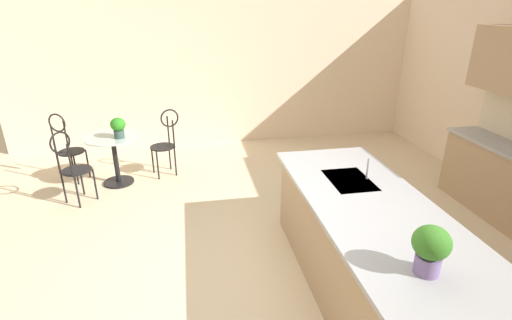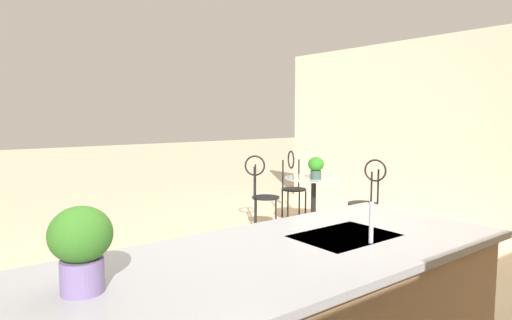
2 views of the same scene
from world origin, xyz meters
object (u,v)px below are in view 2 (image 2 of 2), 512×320
(chair_by_island, at_px, (262,189))
(chair_near_window, at_px, (367,196))
(potted_plant_on_table, at_px, (316,166))
(bistro_table, at_px, (313,199))
(potted_plant_counter_far, at_px, (81,243))
(chair_toward_desk, at_px, (293,181))

(chair_by_island, bearing_deg, chair_near_window, 123.51)
(potted_plant_on_table, bearing_deg, bistro_table, -124.27)
(chair_by_island, bearing_deg, potted_plant_on_table, 130.03)
(chair_near_window, xyz_separation_m, potted_plant_counter_far, (3.99, 1.80, 0.54))
(bistro_table, relative_size, potted_plant_on_table, 2.71)
(chair_near_window, relative_size, potted_plant_on_table, 3.53)
(chair_toward_desk, bearing_deg, potted_plant_on_table, 67.68)
(bistro_table, distance_m, potted_plant_on_table, 0.48)
(bistro_table, xyz_separation_m, chair_by_island, (0.55, -0.45, 0.13))
(chair_near_window, distance_m, chair_by_island, 1.42)
(potted_plant_counter_far, bearing_deg, bistro_table, -146.01)
(potted_plant_on_table, bearing_deg, chair_by_island, -49.97)
(chair_toward_desk, bearing_deg, bistro_table, 69.86)
(chair_near_window, height_order, potted_plant_on_table, chair_near_window)
(chair_near_window, relative_size, chair_by_island, 1.00)
(chair_toward_desk, xyz_separation_m, potted_plant_on_table, (0.34, 0.83, 0.34))
(bistro_table, xyz_separation_m, chair_near_window, (-0.23, 0.73, 0.13))
(chair_near_window, height_order, chair_by_island, same)
(chair_near_window, bearing_deg, potted_plant_on_table, -63.48)
(chair_by_island, relative_size, potted_plant_on_table, 3.53)
(chair_toward_desk, bearing_deg, chair_by_island, 18.08)
(chair_near_window, height_order, potted_plant_counter_far, potted_plant_counter_far)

